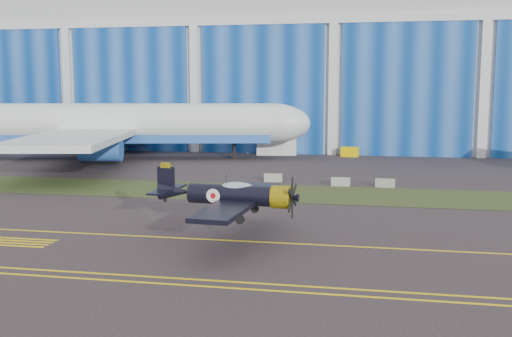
% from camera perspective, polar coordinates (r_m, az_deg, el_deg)
% --- Properties ---
extents(ground, '(260.00, 260.00, 0.00)m').
position_cam_1_polar(ground, '(45.31, 3.23, -5.51)').
color(ground, '#372E31').
rests_on(ground, ground).
extents(grass_median, '(260.00, 10.00, 0.02)m').
position_cam_1_polar(grass_median, '(58.93, 5.04, -2.41)').
color(grass_median, '#475128').
rests_on(grass_median, ground).
extents(hangar, '(220.00, 45.70, 30.00)m').
position_cam_1_polar(hangar, '(115.75, 8.08, 9.93)').
color(hangar, silver).
rests_on(hangar, ground).
extents(taxiway_centreline, '(200.00, 0.20, 0.02)m').
position_cam_1_polar(taxiway_centreline, '(40.51, 2.28, -7.09)').
color(taxiway_centreline, yellow).
rests_on(taxiway_centreline, ground).
extents(edge_line_near, '(80.00, 0.20, 0.02)m').
position_cam_1_polar(edge_line_near, '(31.55, -0.34, -11.44)').
color(edge_line_near, yellow).
rests_on(edge_line_near, ground).
extents(edge_line_far, '(80.00, 0.20, 0.02)m').
position_cam_1_polar(edge_line_far, '(32.47, 0.01, -10.87)').
color(edge_line_far, yellow).
rests_on(edge_line_far, ground).
extents(hold_short_ladder, '(6.00, 2.40, 0.02)m').
position_cam_1_polar(hold_short_ladder, '(44.07, -22.36, -6.46)').
color(hold_short_ladder, yellow).
rests_on(hold_short_ladder, ground).
extents(warbird, '(12.24, 14.39, 4.03)m').
position_cam_1_polar(warbird, '(40.77, -2.38, -2.51)').
color(warbird, black).
rests_on(warbird, ground).
extents(jetliner, '(75.68, 67.94, 22.91)m').
position_cam_1_polar(jetliner, '(90.00, -13.91, 8.20)').
color(jetliner, white).
rests_on(jetliner, ground).
extents(shipping_container, '(6.39, 3.35, 2.64)m').
position_cam_1_polar(shipping_container, '(92.90, 1.96, 2.13)').
color(shipping_container, white).
rests_on(shipping_container, ground).
extents(tug, '(2.76, 2.05, 1.45)m').
position_cam_1_polar(tug, '(91.46, 8.91, 1.58)').
color(tug, '#FFD300').
rests_on(tug, ground).
extents(barrier_a, '(2.05, 0.79, 0.90)m').
position_cam_1_polar(barrier_a, '(66.22, 1.64, -0.89)').
color(barrier_a, '#9A9A8B').
rests_on(barrier_a, ground).
extents(barrier_b, '(2.02, 0.65, 0.90)m').
position_cam_1_polar(barrier_b, '(64.01, 8.06, -1.26)').
color(barrier_b, '#939C8E').
rests_on(barrier_b, ground).
extents(barrier_c, '(2.07, 0.88, 0.90)m').
position_cam_1_polar(barrier_c, '(63.97, 12.20, -1.37)').
color(barrier_c, gray).
rests_on(barrier_c, ground).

